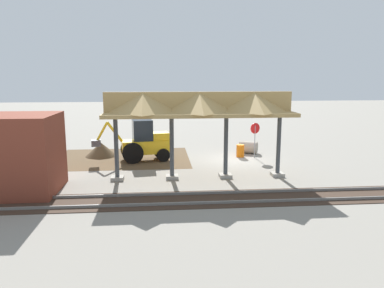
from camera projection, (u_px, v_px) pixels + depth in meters
The scene contains 10 objects.
ground_plane at pixel (235, 160), 25.97m from camera, with size 120.00×120.00×0.00m, color gray.
dirt_work_zone at pixel (123, 158), 26.52m from camera, with size 9.28×7.00×0.01m, color brown.
platform_canopy at pixel (199, 105), 20.66m from camera, with size 10.41×3.20×4.90m.
rail_tracks at pixel (269, 197), 17.95m from camera, with size 60.00×2.58×0.15m.
stop_sign at pixel (255, 133), 26.37m from camera, with size 0.72×0.29×2.50m.
backhoe at pixel (144, 142), 25.58m from camera, with size 5.30×2.18×2.82m.
dirt_mound at pixel (101, 156), 27.20m from camera, with size 4.60×4.60×2.02m, color brown.
concrete_pipe at pixel (248, 147), 28.14m from camera, with size 1.56×1.39×0.90m.
brick_utility_building at pixel (9, 154), 18.44m from camera, with size 4.64×3.73×3.90m, color brown.
traffic_barrel at pixel (240, 151), 26.86m from camera, with size 0.56×0.56×0.90m, color orange.
Camera 1 is at (5.21, 24.99, 5.77)m, focal length 35.00 mm.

